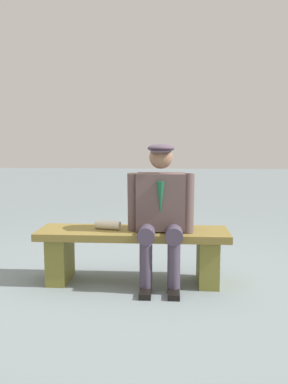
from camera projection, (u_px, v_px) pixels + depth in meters
The scene contains 4 objects.
ground_plane at pixel (133, 282), 3.72m from camera, with size 30.00×30.00×0.00m, color gray.
bench at pixel (133, 247), 3.67m from camera, with size 1.74×0.48×0.49m.
seated_man at pixel (161, 208), 3.55m from camera, with size 0.60×0.58×1.27m.
rolled_magazine at pixel (108, 225), 3.67m from camera, with size 0.08×0.08×0.23m, color beige.
Camera 1 is at (-0.32, 3.57, 1.31)m, focal length 37.36 mm.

